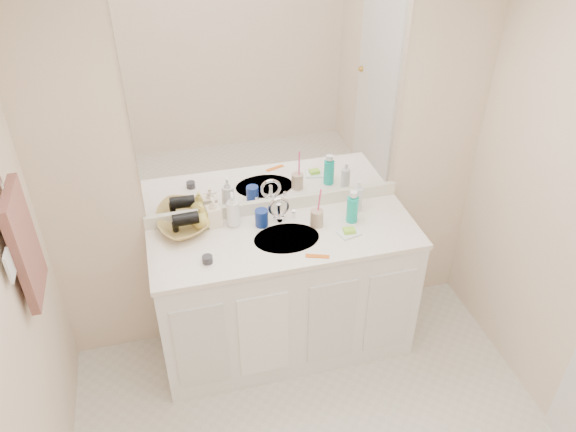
# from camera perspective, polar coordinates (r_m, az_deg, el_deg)

# --- Properties ---
(wall_back) EXTENTS (2.60, 0.02, 2.40)m
(wall_back) POSITION_cam_1_polar(r_m,az_deg,el_deg) (3.18, -1.48, 5.47)
(wall_back) COLOR beige
(wall_back) RESTS_ON floor
(vanity_cabinet) EXTENTS (1.50, 0.55, 0.85)m
(vanity_cabinet) POSITION_cam_1_polar(r_m,az_deg,el_deg) (3.43, -0.21, -8.12)
(vanity_cabinet) COLOR white
(vanity_cabinet) RESTS_ON floor
(countertop) EXTENTS (1.52, 0.57, 0.03)m
(countertop) POSITION_cam_1_polar(r_m,az_deg,el_deg) (3.14, -0.23, -2.26)
(countertop) COLOR white
(countertop) RESTS_ON vanity_cabinet
(backsplash) EXTENTS (1.52, 0.03, 0.08)m
(backsplash) POSITION_cam_1_polar(r_m,az_deg,el_deg) (3.32, -1.35, 1.13)
(backsplash) COLOR white
(backsplash) RESTS_ON countertop
(sink_basin) EXTENTS (0.37, 0.37, 0.02)m
(sink_basin) POSITION_cam_1_polar(r_m,az_deg,el_deg) (3.13, -0.14, -2.43)
(sink_basin) COLOR beige
(sink_basin) RESTS_ON countertop
(faucet) EXTENTS (0.02, 0.02, 0.11)m
(faucet) POSITION_cam_1_polar(r_m,az_deg,el_deg) (3.23, -0.94, 0.40)
(faucet) COLOR silver
(faucet) RESTS_ON countertop
(mirror) EXTENTS (1.48, 0.01, 1.20)m
(mirror) POSITION_cam_1_polar(r_m,az_deg,el_deg) (3.02, -1.56, 11.37)
(mirror) COLOR white
(mirror) RESTS_ON wall_back
(blue_mug) EXTENTS (0.08, 0.08, 0.10)m
(blue_mug) POSITION_cam_1_polar(r_m,az_deg,el_deg) (3.19, -2.70, -0.20)
(blue_mug) COLOR navy
(blue_mug) RESTS_ON countertop
(tan_cup) EXTENTS (0.08, 0.08, 0.10)m
(tan_cup) POSITION_cam_1_polar(r_m,az_deg,el_deg) (3.19, 2.94, -0.22)
(tan_cup) COLOR tan
(tan_cup) RESTS_ON countertop
(toothbrush) EXTENTS (0.02, 0.04, 0.20)m
(toothbrush) POSITION_cam_1_polar(r_m,az_deg,el_deg) (3.14, 3.17, 1.30)
(toothbrush) COLOR #F84185
(toothbrush) RESTS_ON tan_cup
(mouthwash_bottle) EXTENTS (0.07, 0.07, 0.16)m
(mouthwash_bottle) POSITION_cam_1_polar(r_m,az_deg,el_deg) (3.23, 6.55, 0.67)
(mouthwash_bottle) COLOR #0EB29A
(mouthwash_bottle) RESTS_ON countertop
(clear_pump_bottle) EXTENTS (0.06, 0.06, 0.15)m
(clear_pump_bottle) POSITION_cam_1_polar(r_m,az_deg,el_deg) (3.34, 7.12, 1.75)
(clear_pump_bottle) COLOR silver
(clear_pump_bottle) RESTS_ON countertop
(soap_dish) EXTENTS (0.13, 0.12, 0.01)m
(soap_dish) POSITION_cam_1_polar(r_m,az_deg,el_deg) (3.16, 6.21, -1.73)
(soap_dish) COLOR white
(soap_dish) RESTS_ON countertop
(green_soap) EXTENTS (0.07, 0.05, 0.02)m
(green_soap) POSITION_cam_1_polar(r_m,az_deg,el_deg) (3.15, 6.23, -1.47)
(green_soap) COLOR #9AE136
(green_soap) RESTS_ON soap_dish
(orange_comb) EXTENTS (0.13, 0.07, 0.01)m
(orange_comb) POSITION_cam_1_polar(r_m,az_deg,el_deg) (2.99, 3.00, -4.10)
(orange_comb) COLOR orange
(orange_comb) RESTS_ON countertop
(dark_jar) EXTENTS (0.06, 0.06, 0.04)m
(dark_jar) POSITION_cam_1_polar(r_m,az_deg,el_deg) (2.97, -8.18, -4.38)
(dark_jar) COLOR #2D2D33
(dark_jar) RESTS_ON countertop
(soap_bottle_white) EXTENTS (0.09, 0.09, 0.21)m
(soap_bottle_white) POSITION_cam_1_polar(r_m,az_deg,el_deg) (3.18, -5.62, 0.67)
(soap_bottle_white) COLOR white
(soap_bottle_white) RESTS_ON countertop
(soap_bottle_cream) EXTENTS (0.09, 0.09, 0.18)m
(soap_bottle_cream) POSITION_cam_1_polar(r_m,az_deg,el_deg) (3.20, -7.60, 0.43)
(soap_bottle_cream) COLOR #FDEACE
(soap_bottle_cream) RESTS_ON countertop
(soap_bottle_yellow) EXTENTS (0.14, 0.14, 0.15)m
(soap_bottle_yellow) POSITION_cam_1_polar(r_m,az_deg,el_deg) (3.20, -8.73, -0.01)
(soap_bottle_yellow) COLOR #E1CE57
(soap_bottle_yellow) RESTS_ON countertop
(wicker_basket) EXTENTS (0.33, 0.33, 0.06)m
(wicker_basket) POSITION_cam_1_polar(r_m,az_deg,el_deg) (3.20, -10.61, -1.22)
(wicker_basket) COLOR olive
(wicker_basket) RESTS_ON countertop
(hair_dryer) EXTENTS (0.15, 0.08, 0.07)m
(hair_dryer) POSITION_cam_1_polar(r_m,az_deg,el_deg) (3.16, -10.37, -0.31)
(hair_dryer) COLOR black
(hair_dryer) RESTS_ON wicker_basket
(towel_ring) EXTENTS (0.01, 0.11, 0.11)m
(towel_ring) POSITION_cam_1_polar(r_m,az_deg,el_deg) (2.58, -27.26, 2.56)
(towel_ring) COLOR silver
(towel_ring) RESTS_ON wall_left
(hand_towel) EXTENTS (0.04, 0.32, 0.55)m
(hand_towel) POSITION_cam_1_polar(r_m,az_deg,el_deg) (2.73, -25.20, -2.68)
(hand_towel) COLOR brown
(hand_towel) RESTS_ON towel_ring
(switch_plate) EXTENTS (0.01, 0.08, 0.13)m
(switch_plate) POSITION_cam_1_polar(r_m,az_deg,el_deg) (2.55, -26.45, -4.53)
(switch_plate) COLOR white
(switch_plate) RESTS_ON wall_left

